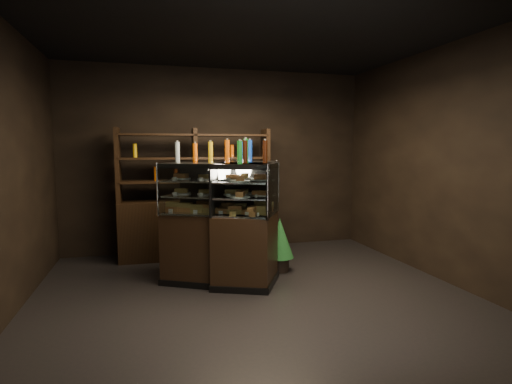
% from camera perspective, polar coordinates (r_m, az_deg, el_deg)
% --- Properties ---
extents(ground, '(5.00, 5.00, 0.00)m').
position_cam_1_polar(ground, '(4.60, 0.33, -15.45)').
color(ground, black).
rests_on(ground, ground).
extents(room_shell, '(5.02, 5.02, 3.01)m').
position_cam_1_polar(room_shell, '(4.28, 0.35, 9.46)').
color(room_shell, black).
rests_on(room_shell, ground).
extents(display_case, '(1.76, 1.57, 1.53)m').
position_cam_1_polar(display_case, '(5.24, -3.15, -6.90)').
color(display_case, black).
rests_on(display_case, ground).
extents(food_display, '(1.33, 1.26, 0.47)m').
position_cam_1_polar(food_display, '(5.13, -3.16, -0.12)').
color(food_display, '#C98348').
rests_on(food_display, display_case).
extents(bottles_top, '(1.17, 1.12, 0.30)m').
position_cam_1_polar(bottles_top, '(5.10, -3.24, 5.82)').
color(bottles_top, '#0F38B2').
rests_on(bottles_top, display_case).
extents(potted_conifer, '(0.39, 0.39, 0.84)m').
position_cam_1_polar(potted_conifer, '(5.55, 3.40, -6.45)').
color(potted_conifer, black).
rests_on(potted_conifer, ground).
extents(back_shelving, '(2.32, 0.48, 2.00)m').
position_cam_1_polar(back_shelving, '(6.30, -8.60, -3.77)').
color(back_shelving, black).
rests_on(back_shelving, ground).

